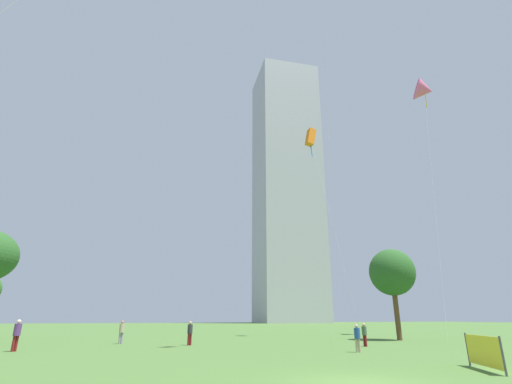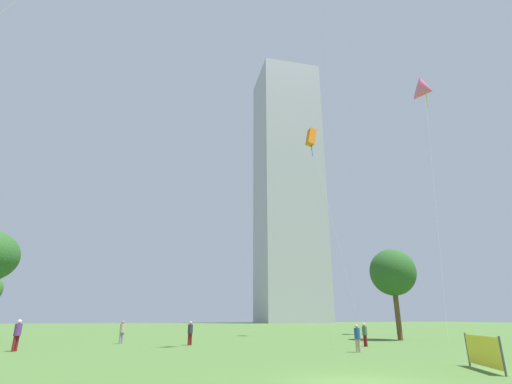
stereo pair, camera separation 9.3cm
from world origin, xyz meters
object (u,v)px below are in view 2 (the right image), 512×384
Objects in this scene: person_standing_3 at (122,330)px; person_standing_4 at (190,331)px; person_standing_1 at (365,333)px; person_standing_2 at (357,336)px; kite_flying_1 at (311,138)px; distant_highrise_0 at (288,187)px; event_banner at (483,351)px; park_tree_1 at (393,273)px; person_standing_0 at (17,333)px; kite_flying_3 at (425,90)px.

person_standing_3 is 1.02× the size of person_standing_4.
person_standing_2 reaches higher than person_standing_1.
kite_flying_1 reaches higher than person_standing_1.
distant_highrise_0 is (53.78, 104.72, 52.86)m from person_standing_4.
person_standing_1 is 0.56× the size of event_banner.
park_tree_1 is 21.30m from event_banner.
person_standing_2 is (19.83, -7.22, -0.16)m from person_standing_0.
kite_flying_1 is 0.73× the size of kite_flying_3.
park_tree_1 is at bearing 112.47° from person_standing_1.
kite_flying_1 is 34.02m from event_banner.
kite_flying_1 is at bearing -106.64° from distant_highrise_0.
person_standing_4 reaches higher than person_standing_2.
person_standing_3 reaches higher than event_banner.
kite_flying_1 is 19.00m from park_tree_1.
kite_flying_3 is (19.41, 9.51, 30.87)m from person_standing_1.
person_standing_1 is 0.91× the size of person_standing_3.
kite_flying_3 is (16.40, -2.93, 8.54)m from kite_flying_1.
park_tree_1 reaches higher than person_standing_3.
kite_flying_1 is at bearing 97.36° from person_standing_2.
person_standing_4 is 0.61× the size of event_banner.
person_standing_4 is at bearing -53.91° from person_standing_3.
person_standing_1 reaches higher than event_banner.
kite_flying_3 is 105.34m from distant_highrise_0.
distant_highrise_0 is 38.16× the size of event_banner.
person_standing_0 is 21.11m from person_standing_2.
person_standing_3 reaches higher than person_standing_1.
person_standing_2 is 18.50m from person_standing_3.
park_tree_1 is at bearing -46.82° from person_standing_0.
distant_highrise_0 is at bearing 96.36° from person_standing_2.
park_tree_1 is (-12.01, -3.99, -25.70)m from kite_flying_3.
person_standing_2 is at bearing -70.91° from person_standing_0.
person_standing_0 is 8.06m from person_standing_3.
person_standing_4 is 27.69m from kite_flying_1.
person_standing_4 is 19.91m from park_tree_1.
person_standing_3 is 47.53m from kite_flying_3.
event_banner is (0.30, -8.52, -0.20)m from person_standing_2.
kite_flying_3 is at bearing -18.95° from person_standing_3.
person_standing_1 is at bearing -143.26° from park_tree_1.
person_standing_0 is 0.08× the size of kite_flying_1.
person_standing_0 is 23.18m from person_standing_1.
person_standing_0 is at bearing -112.61° from person_standing_1.
distant_highrise_0 reaches higher than person_standing_2.
park_tree_1 is at bearing 60.31° from event_banner.
person_standing_4 is 0.20× the size of park_tree_1.
park_tree_1 is at bearing -103.19° from distant_highrise_0.
person_standing_3 is 5.93m from person_standing_4.
person_standing_2 is 0.06× the size of kite_flying_1.
kite_flying_1 is at bearing 76.79° from event_banner.
person_standing_1 is 0.01× the size of distant_highrise_0.
person_standing_3 is 128.58m from distant_highrise_0.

